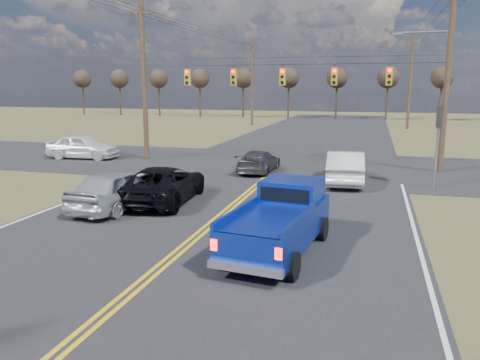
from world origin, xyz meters
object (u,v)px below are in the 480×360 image
(silver_suv, at_px, (117,189))
(cross_car_west, at_px, (83,147))
(dgrey_car_queue, at_px, (259,161))
(pickup_truck, at_px, (280,221))
(black_suv, at_px, (163,184))
(white_car_queue, at_px, (345,167))

(silver_suv, xyz_separation_m, cross_car_west, (-8.93, 10.92, 0.01))
(dgrey_car_queue, bearing_deg, cross_car_west, -5.42)
(pickup_truck, bearing_deg, dgrey_car_queue, 112.84)
(pickup_truck, distance_m, dgrey_car_queue, 12.93)
(pickup_truck, xyz_separation_m, cross_car_west, (-16.05, 14.00, -0.14))
(silver_suv, relative_size, black_suv, 0.87)
(white_car_queue, height_order, cross_car_west, white_car_queue)
(pickup_truck, xyz_separation_m, silver_suv, (-7.12, 3.09, -0.14))
(pickup_truck, bearing_deg, silver_suv, 163.14)
(pickup_truck, distance_m, white_car_queue, 10.63)
(pickup_truck, relative_size, white_car_queue, 1.08)
(cross_car_west, bearing_deg, black_suv, -136.39)
(silver_suv, height_order, black_suv, silver_suv)
(black_suv, xyz_separation_m, dgrey_car_queue, (2.24, 7.77, -0.14))
(black_suv, distance_m, dgrey_car_queue, 8.09)
(silver_suv, distance_m, dgrey_car_queue, 9.96)
(silver_suv, bearing_deg, black_suv, -125.18)
(silver_suv, distance_m, cross_car_west, 14.10)
(dgrey_car_queue, xyz_separation_m, cross_car_west, (-12.43, 1.60, 0.20))
(black_suv, distance_m, white_car_queue, 9.24)
(pickup_truck, xyz_separation_m, dgrey_car_queue, (-3.63, 12.41, -0.33))
(black_suv, bearing_deg, silver_suv, 46.45)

